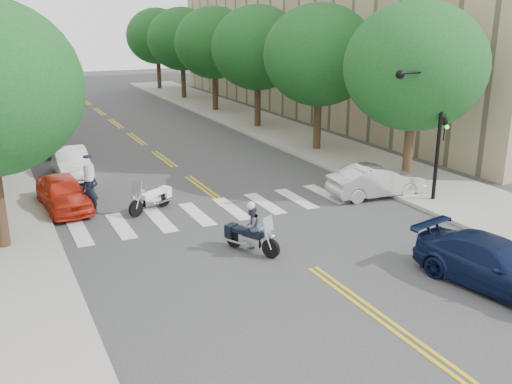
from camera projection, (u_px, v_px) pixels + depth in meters
ground at (313, 268)px, 18.27m from camera, size 140.00×140.00×0.00m
sidewalk_right at (266, 126)px, 41.09m from camera, size 5.00×60.00×0.15m
tree_r_0 at (415, 66)px, 25.43m from camera, size 6.40×6.40×8.45m
tree_r_1 at (320, 55)px, 32.30m from camera, size 6.40×6.40×8.45m
tree_r_2 at (258, 48)px, 39.16m from camera, size 6.40×6.40×8.45m
tree_r_3 at (214, 43)px, 46.03m from camera, size 6.40×6.40×8.45m
tree_r_4 at (182, 39)px, 52.90m from camera, size 6.40×6.40×8.45m
tree_r_5 at (157, 36)px, 59.76m from camera, size 6.40×6.40×8.45m
traffic_signal_pole at (432, 118)px, 23.38m from camera, size 2.82×0.42×6.00m
motorcycle_police at (250, 230)px, 19.33m from camera, size 1.24×2.07×1.81m
motorcycle_parked at (153, 198)px, 23.56m from camera, size 2.08×1.37×1.47m
officer_standing at (90, 190)px, 23.04m from camera, size 0.84×0.82×1.95m
convertible at (376, 181)px, 25.26m from camera, size 4.46×1.97×1.42m
sedan_blue at (496, 265)px, 16.78m from camera, size 2.98×5.33×1.46m
parked_car_a at (63, 193)px, 23.58m from camera, size 2.02×4.35×1.44m
parked_car_b at (71, 163)px, 28.33m from camera, size 1.53×4.37×1.44m
parked_car_c at (35, 143)px, 33.12m from camera, size 2.19×4.62×1.28m
parked_car_d at (40, 120)px, 40.37m from camera, size 2.09×4.45×1.25m
parked_car_e at (32, 107)px, 45.06m from camera, size 1.78×4.37×1.48m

